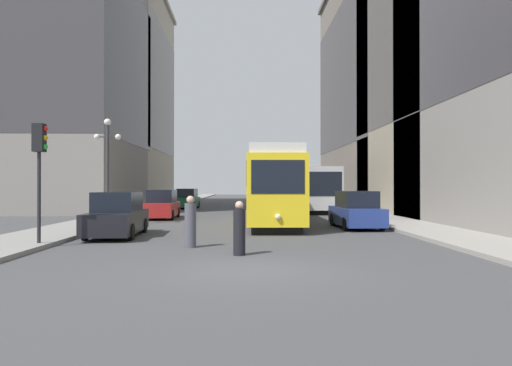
{
  "coord_description": "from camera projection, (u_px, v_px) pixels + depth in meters",
  "views": [
    {
      "loc": [
        -0.17,
        -11.45,
        2.07
      ],
      "look_at": [
        0.41,
        9.77,
        2.2
      ],
      "focal_mm": 32.73,
      "sensor_mm": 36.0,
      "label": 1
    }
  ],
  "objects": [
    {
      "name": "building_right_corner",
      "position": [
        484.0,
        31.0,
        33.6
      ],
      "size": [
        15.5,
        15.12,
        25.77
      ],
      "color": "gray",
      "rests_on": "ground"
    },
    {
      "name": "pedestrian_crossing_near",
      "position": [
        239.0,
        230.0,
        13.89
      ],
      "size": [
        0.36,
        0.36,
        1.62
      ],
      "rotation": [
        0.0,
        0.0,
        2.16
      ],
      "color": "black",
      "rests_on": "ground"
    },
    {
      "name": "parked_car_left_mid",
      "position": [
        162.0,
        205.0,
        29.57
      ],
      "size": [
        1.95,
        4.73,
        1.82
      ],
      "rotation": [
        0.0,
        0.0,
        0.02
      ],
      "color": "black",
      "rests_on": "ground"
    },
    {
      "name": "building_right_far",
      "position": [
        388.0,
        84.0,
        48.49
      ],
      "size": [
        10.9,
        23.23,
        24.58
      ],
      "color": "slate",
      "rests_on": "ground"
    },
    {
      "name": "streetcar",
      "position": [
        271.0,
        185.0,
        25.75
      ],
      "size": [
        2.84,
        13.31,
        3.89
      ],
      "rotation": [
        0.0,
        0.0,
        -0.02
      ],
      "color": "black",
      "rests_on": "ground"
    },
    {
      "name": "parked_car_left_far",
      "position": [
        117.0,
        216.0,
        19.15
      ],
      "size": [
        2.04,
        4.85,
        1.82
      ],
      "rotation": [
        0.0,
        0.0,
        0.04
      ],
      "color": "black",
      "rests_on": "ground"
    },
    {
      "name": "traffic_light_near_left",
      "position": [
        40.0,
        151.0,
        15.69
      ],
      "size": [
        0.47,
        0.36,
        4.02
      ],
      "color": "#232328",
      "rests_on": "sidewalk_left"
    },
    {
      "name": "ground_plane",
      "position": [
        250.0,
        270.0,
        11.44
      ],
      "size": [
        200.0,
        200.0,
        0.0
      ],
      "primitive_type": "plane",
      "color": "#424244"
    },
    {
      "name": "pedestrian_crossing_far",
      "position": [
        190.0,
        223.0,
        15.65
      ],
      "size": [
        0.39,
        0.39,
        1.74
      ],
      "rotation": [
        0.0,
        0.0,
        3.7
      ],
      "color": "#4C4C56",
      "rests_on": "ground"
    },
    {
      "name": "lamp_post_left_near",
      "position": [
        107.0,
        154.0,
        24.26
      ],
      "size": [
        1.41,
        0.36,
        5.43
      ],
      "color": "#333338",
      "rests_on": "sidewalk_left"
    },
    {
      "name": "building_left_midblock",
      "position": [
        115.0,
        96.0,
        55.25
      ],
      "size": [
        12.0,
        18.15,
        24.81
      ],
      "color": "#B2A893",
      "rests_on": "ground"
    },
    {
      "name": "transit_bus",
      "position": [
        310.0,
        187.0,
        38.4
      ],
      "size": [
        3.02,
        12.13,
        3.45
      ],
      "rotation": [
        0.0,
        0.0,
        0.04
      ],
      "color": "black",
      "rests_on": "ground"
    },
    {
      "name": "parked_car_left_near",
      "position": [
        187.0,
        199.0,
        42.95
      ],
      "size": [
        2.0,
        4.99,
        1.82
      ],
      "rotation": [
        0.0,
        0.0,
        -0.03
      ],
      "color": "black",
      "rests_on": "ground"
    },
    {
      "name": "parked_car_right_far",
      "position": [
        356.0,
        211.0,
        22.77
      ],
      "size": [
        2.0,
        4.35,
        1.82
      ],
      "rotation": [
        0.0,
        0.0,
        3.17
      ],
      "color": "black",
      "rests_on": "ground"
    },
    {
      "name": "sidewalk_left",
      "position": [
        170.0,
        204.0,
        51.2
      ],
      "size": [
        3.08,
        120.0,
        0.15
      ],
      "primitive_type": "cube",
      "color": "gray",
      "rests_on": "ground"
    },
    {
      "name": "sidewalk_right",
      "position": [
        319.0,
        204.0,
        51.65
      ],
      "size": [
        3.08,
        120.0,
        0.15
      ],
      "primitive_type": "cube",
      "color": "gray",
      "rests_on": "ground"
    },
    {
      "name": "building_left_corner",
      "position": [
        43.0,
        70.0,
        39.69
      ],
      "size": [
        15.59,
        16.53,
        23.22
      ],
      "color": "gray",
      "rests_on": "ground"
    }
  ]
}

